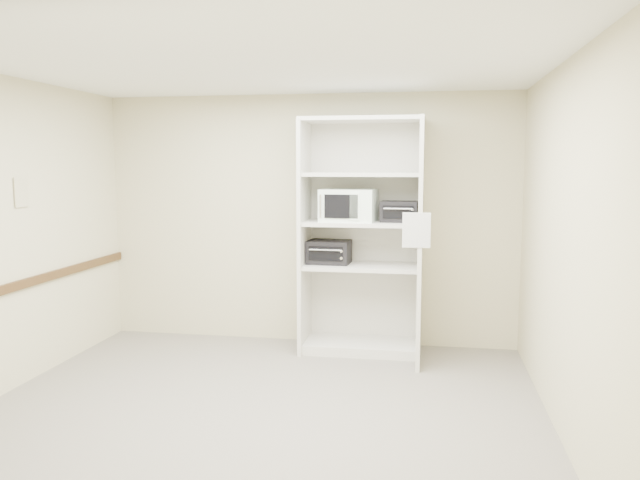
% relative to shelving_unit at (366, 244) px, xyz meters
% --- Properties ---
extents(floor, '(4.50, 4.00, 0.01)m').
position_rel_shelving_unit_xyz_m(floor, '(-0.67, -1.70, -1.13)').
color(floor, '#69645C').
rests_on(floor, ground).
extents(ceiling, '(4.50, 4.00, 0.01)m').
position_rel_shelving_unit_xyz_m(ceiling, '(-0.67, -1.70, 1.57)').
color(ceiling, white).
extents(wall_back, '(4.50, 0.02, 2.70)m').
position_rel_shelving_unit_xyz_m(wall_back, '(-0.67, 0.30, 0.22)').
color(wall_back, '#C7BD92').
rests_on(wall_back, ground).
extents(wall_front, '(4.50, 0.02, 2.70)m').
position_rel_shelving_unit_xyz_m(wall_front, '(-0.67, -3.70, 0.22)').
color(wall_front, '#C7BD92').
rests_on(wall_front, ground).
extents(wall_left, '(0.02, 4.00, 2.70)m').
position_rel_shelving_unit_xyz_m(wall_left, '(-2.92, -1.70, 0.22)').
color(wall_left, '#C7BD92').
rests_on(wall_left, ground).
extents(wall_right, '(0.02, 4.00, 2.70)m').
position_rel_shelving_unit_xyz_m(wall_right, '(1.58, -1.70, 0.22)').
color(wall_right, '#C7BD92').
rests_on(wall_right, ground).
extents(shelving_unit, '(1.24, 0.92, 2.42)m').
position_rel_shelving_unit_xyz_m(shelving_unit, '(0.00, 0.00, 0.00)').
color(shelving_unit, silver).
rests_on(shelving_unit, floor).
extents(microwave, '(0.58, 0.46, 0.33)m').
position_rel_shelving_unit_xyz_m(microwave, '(-0.18, -0.02, 0.40)').
color(microwave, white).
rests_on(microwave, shelving_unit).
extents(toaster_oven_upper, '(0.38, 0.29, 0.21)m').
position_rel_shelving_unit_xyz_m(toaster_oven_upper, '(0.34, -0.01, 0.34)').
color(toaster_oven_upper, black).
rests_on(toaster_oven_upper, shelving_unit).
extents(toaster_oven_lower, '(0.45, 0.35, 0.24)m').
position_rel_shelving_unit_xyz_m(toaster_oven_lower, '(-0.39, 0.02, -0.09)').
color(toaster_oven_lower, black).
rests_on(toaster_oven_lower, shelving_unit).
extents(paper_sign, '(0.25, 0.01, 0.32)m').
position_rel_shelving_unit_xyz_m(paper_sign, '(0.52, -0.63, 0.22)').
color(paper_sign, white).
rests_on(paper_sign, shelving_unit).
extents(chair_rail, '(0.04, 3.98, 0.08)m').
position_rel_shelving_unit_xyz_m(chair_rail, '(-2.89, -1.70, -0.23)').
color(chair_rail, '#3F2913').
rests_on(chair_rail, wall_left).
extents(wall_poster, '(0.01, 0.19, 0.26)m').
position_rel_shelving_unit_xyz_m(wall_poster, '(-2.90, -1.41, 0.58)').
color(wall_poster, silver).
rests_on(wall_poster, wall_left).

